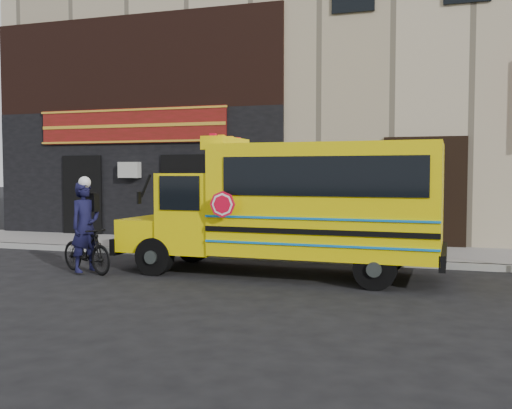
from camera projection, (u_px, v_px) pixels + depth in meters
name	position (u px, v px, depth m)	size (l,w,h in m)	color
ground	(217.00, 278.00, 11.70)	(120.00, 120.00, 0.00)	black
curb	(254.00, 257.00, 14.17)	(40.00, 0.20, 0.15)	gray
sidewalk	(271.00, 249.00, 15.60)	(40.00, 3.00, 0.15)	slate
building	(316.00, 67.00, 21.34)	(20.00, 10.70, 12.00)	tan
school_bus	(296.00, 204.00, 11.93)	(6.97, 2.48, 2.92)	black
bicycle	(86.00, 250.00, 12.27)	(0.48, 1.69, 1.02)	black
cyclist	(85.00, 229.00, 12.16)	(0.70, 0.46, 1.93)	black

